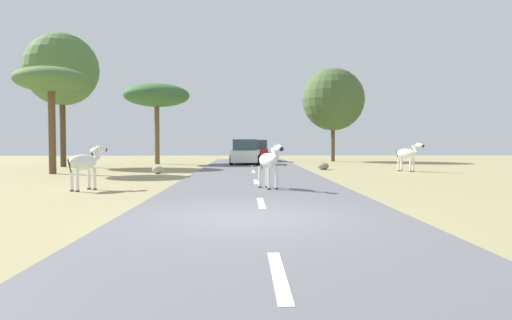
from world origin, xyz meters
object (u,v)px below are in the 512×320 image
at_px(tree_1, 51,81).
at_px(tree_2, 157,96).
at_px(car_0, 257,151).
at_px(zebra_0, 269,161).
at_px(rock_0, 158,170).
at_px(tree_0, 62,70).
at_px(zebra_2, 408,154).
at_px(zebra_1, 85,163).
at_px(tree_3, 333,100).
at_px(car_1, 246,153).
at_px(rock_1, 323,166).

relative_size(tree_1, tree_2, 0.91).
distance_m(car_0, tree_2, 9.43).
relative_size(zebra_0, rock_0, 2.68).
bearing_deg(tree_0, zebra_2, -13.83).
bearing_deg(zebra_1, tree_2, 123.57).
height_order(tree_0, tree_2, tree_0).
bearing_deg(rock_0, car_0, 69.60).
bearing_deg(tree_3, car_0, -177.96).
xyz_separation_m(car_0, rock_0, (-5.36, -14.41, -0.65)).
distance_m(zebra_0, tree_0, 19.81).
height_order(zebra_0, car_0, car_0).
xyz_separation_m(tree_3, rock_0, (-11.70, -14.63, -4.95)).
height_order(car_0, tree_0, tree_0).
bearing_deg(tree_3, tree_0, -156.93).
height_order(zebra_1, zebra_2, zebra_2).
relative_size(tree_1, tree_3, 0.69).
distance_m(car_0, rock_0, 15.39).
bearing_deg(car_0, zebra_2, -56.05).
relative_size(zebra_2, tree_3, 0.21).
xyz_separation_m(car_0, car_1, (-0.93, -5.39, 0.00)).
bearing_deg(tree_3, zebra_1, -119.16).
xyz_separation_m(zebra_2, car_0, (-7.82, 12.94, -0.10)).
height_order(tree_1, tree_2, tree_2).
bearing_deg(car_0, zebra_1, -102.72).
relative_size(car_0, rock_0, 7.85).
bearing_deg(tree_0, car_0, 31.82).
distance_m(zebra_1, rock_1, 14.69).
xyz_separation_m(zebra_0, car_1, (-0.78, 16.87, -0.10)).
bearing_deg(zebra_1, car_0, 103.97).
bearing_deg(tree_3, rock_1, -103.77).
xyz_separation_m(tree_0, tree_2, (5.26, 3.85, -1.24)).
xyz_separation_m(tree_1, tree_3, (16.95, 14.55, 0.54)).
bearing_deg(rock_1, zebra_2, -22.61).
height_order(zebra_0, rock_0, zebra_0).
bearing_deg(zebra_1, rock_0, 113.61).
height_order(car_0, tree_2, tree_2).
bearing_deg(tree_0, rock_0, -41.56).
bearing_deg(zebra_0, car_1, -110.92).
xyz_separation_m(rock_0, rock_1, (8.91, 3.25, 0.01)).
xyz_separation_m(tree_1, rock_0, (5.26, -0.08, -4.41)).
xyz_separation_m(car_1, tree_2, (-6.52, 1.36, 4.14)).
height_order(tree_2, rock_0, tree_2).
bearing_deg(zebra_0, zebra_2, -154.10).
distance_m(tree_3, rock_0, 19.38).
xyz_separation_m(car_0, tree_1, (-10.61, -14.33, 3.77)).
distance_m(tree_0, rock_1, 17.65).
relative_size(tree_0, rock_1, 12.18).
height_order(zebra_2, tree_3, tree_3).
relative_size(tree_0, rock_0, 15.19).
height_order(zebra_0, zebra_1, zebra_0).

